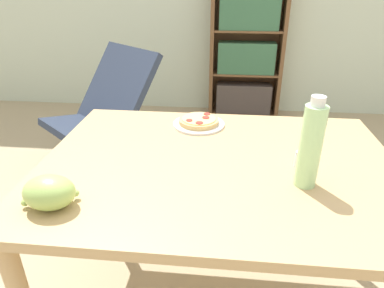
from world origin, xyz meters
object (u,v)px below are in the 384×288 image
pizza_on_plate (199,122)px  salt_shaker (300,159)px  bookshelf (246,56)px  grape_bunch (49,193)px  lounge_chair_near (103,133)px  drink_bottle (311,145)px

pizza_on_plate → salt_shaker: bearing=-41.0°
bookshelf → pizza_on_plate: bearing=-98.2°
pizza_on_plate → grape_bunch: (-0.38, -0.64, 0.03)m
grape_bunch → salt_shaker: bearing=22.3°
pizza_on_plate → lounge_chair_near: (-0.79, 0.84, -0.48)m
pizza_on_plate → drink_bottle: (0.38, -0.45, 0.13)m
grape_bunch → drink_bottle: size_ratio=0.54×
drink_bottle → lounge_chair_near: 1.84m
salt_shaker → lounge_chair_near: bearing=135.0°
bookshelf → drink_bottle: bearing=-88.3°
pizza_on_plate → lounge_chair_near: lounge_chair_near is taller
drink_bottle → lounge_chair_near: drink_bottle is taller
grape_bunch → bookshelf: bookshelf is taller
salt_shaker → bookshelf: bookshelf is taller
lounge_chair_near → grape_bunch: bearing=-34.9°
bookshelf → lounge_chair_near: bearing=-130.9°
pizza_on_plate → salt_shaker: salt_shaker is taller
grape_bunch → drink_bottle: (0.76, 0.20, 0.09)m
pizza_on_plate → drink_bottle: size_ratio=0.78×
salt_shaker → pizza_on_plate: bearing=139.0°
drink_bottle → bookshelf: size_ratio=0.23×
salt_shaker → grape_bunch: bearing=-157.7°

